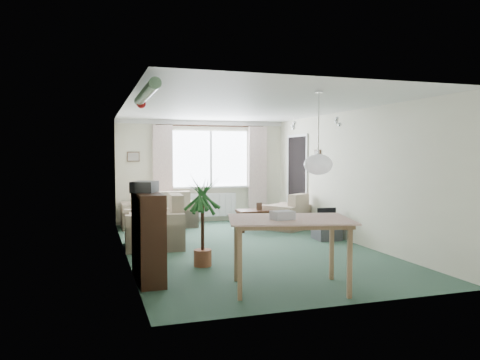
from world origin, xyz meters
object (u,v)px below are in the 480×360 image
object	(u,v)px
bookshelf	(148,237)
armchair_left	(154,221)
armchair_corner	(286,211)
dining_table	(289,255)
sofa	(159,209)
pet_bed	(293,225)
coffee_table	(260,220)
tv_cube	(326,228)
houseplant	(203,222)

from	to	relation	value
bookshelf	armchair_left	bearing A→B (deg)	78.93
armchair_corner	dining_table	bearing A→B (deg)	34.08
sofa	dining_table	size ratio (longest dim) A/B	1.21
bookshelf	pet_bed	xyz separation A→B (m)	(3.49, 3.35, -0.50)
armchair_corner	coffee_table	xyz separation A→B (m)	(-0.60, -0.02, -0.17)
coffee_table	bookshelf	world-z (taller)	bookshelf
armchair_left	tv_cube	xyz separation A→B (m)	(3.20, -0.24, -0.24)
tv_cube	pet_bed	world-z (taller)	tv_cube
armchair_left	coffee_table	distance (m)	2.64
pet_bed	houseplant	bearing A→B (deg)	-133.68
bookshelf	dining_table	xyz separation A→B (m)	(1.56, -0.86, -0.15)
armchair_corner	tv_cube	distance (m)	1.41
armchair_corner	coffee_table	distance (m)	0.63
coffee_table	houseplant	size ratio (longest dim) A/B	0.76
houseplant	coffee_table	bearing A→B (deg)	55.26
bookshelf	sofa	bearing A→B (deg)	78.38
coffee_table	armchair_left	bearing A→B (deg)	-154.61
bookshelf	houseplant	xyz separation A→B (m)	(0.84, 0.57, 0.08)
armchair_left	pet_bed	world-z (taller)	armchair_left
armchair_corner	tv_cube	xyz separation A→B (m)	(0.22, -1.38, -0.17)
armchair_corner	houseplant	size ratio (longest dim) A/B	0.67
armchair_left	houseplant	size ratio (longest dim) A/B	0.80
sofa	coffee_table	world-z (taller)	sofa
armchair_corner	tv_cube	size ratio (longest dim) A/B	1.80
armchair_corner	bookshelf	bearing A→B (deg)	11.79
sofa	bookshelf	world-z (taller)	bookshelf
houseplant	dining_table	distance (m)	1.62
sofa	houseplant	size ratio (longest dim) A/B	1.26
bookshelf	coffee_table	bearing A→B (deg)	48.30
armchair_corner	pet_bed	size ratio (longest dim) A/B	1.39
sofa	armchair_left	xyz separation A→B (m)	(-0.40, -2.25, 0.05)
sofa	bookshelf	distance (m)	4.46
coffee_table	dining_table	size ratio (longest dim) A/B	0.73
sofa	tv_cube	world-z (taller)	sofa
bookshelf	tv_cube	world-z (taller)	bookshelf
armchair_left	houseplant	bearing A→B (deg)	20.67
dining_table	sofa	bearing A→B (deg)	98.85
armchair_left	bookshelf	bearing A→B (deg)	-5.82
dining_table	tv_cube	xyz separation A→B (m)	(1.98, 2.78, -0.20)
coffee_table	bookshelf	bearing A→B (deg)	-129.63
armchair_left	dining_table	bearing A→B (deg)	25.21
armchair_corner	houseplant	bearing A→B (deg)	14.67
bookshelf	pet_bed	distance (m)	4.86
armchair_corner	houseplant	distance (m)	3.69
armchair_left	coffee_table	world-z (taller)	armchair_left
bookshelf	tv_cube	size ratio (longest dim) A/B	2.36
bookshelf	houseplant	bearing A→B (deg)	32.24
sofa	houseplant	world-z (taller)	houseplant
armchair_left	coffee_table	xyz separation A→B (m)	(2.37, 1.13, -0.24)
coffee_table	dining_table	distance (m)	4.30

